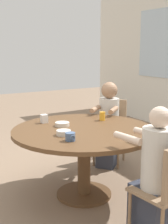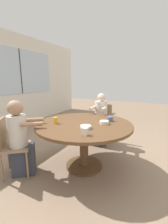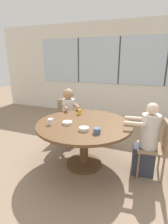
% 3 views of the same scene
% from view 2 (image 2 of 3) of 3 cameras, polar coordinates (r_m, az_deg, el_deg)
% --- Properties ---
extents(ground_plane, '(16.00, 16.00, 0.00)m').
position_cam_2_polar(ground_plane, '(2.69, 0.00, -19.82)').
color(ground_plane, '#8C725B').
extents(dining_table, '(1.52, 1.52, 0.75)m').
position_cam_2_polar(dining_table, '(2.42, 0.00, -7.23)').
color(dining_table, brown).
rests_on(dining_table, ground_plane).
extents(chair_for_woman_green_shirt, '(0.56, 0.56, 0.88)m').
position_cam_2_polar(chair_for_woman_green_shirt, '(2.50, -26.71, -10.19)').
color(chair_for_woman_green_shirt, '#937556').
rests_on(chair_for_woman_green_shirt, ground_plane).
extents(chair_for_man_blue_shirt, '(0.44, 0.44, 0.88)m').
position_cam_2_polar(chair_for_man_blue_shirt, '(3.47, 7.01, -2.88)').
color(chair_for_man_blue_shirt, '#937556').
rests_on(chair_for_man_blue_shirt, ground_plane).
extents(person_woman_green_shirt, '(0.52, 0.54, 1.15)m').
position_cam_2_polar(person_woman_green_shirt, '(2.46, -23.07, -9.98)').
color(person_woman_green_shirt, '#333847').
rests_on(person_woman_green_shirt, ground_plane).
extents(person_man_blue_shirt, '(0.52, 0.33, 1.14)m').
position_cam_2_polar(person_man_blue_shirt, '(3.32, 6.28, -3.65)').
color(person_man_blue_shirt, '#333847').
rests_on(person_man_blue_shirt, ground_plane).
extents(coffee_mug, '(0.10, 0.09, 0.08)m').
position_cam_2_polar(coffee_mug, '(2.52, 9.95, -2.58)').
color(coffee_mug, slate).
rests_on(coffee_mug, dining_table).
extents(juice_glass, '(0.07, 0.07, 0.10)m').
position_cam_2_polar(juice_glass, '(2.39, -10.86, -3.16)').
color(juice_glass, gold).
rests_on(juice_glass, dining_table).
extents(milk_carton_small, '(0.07, 0.07, 0.10)m').
position_cam_2_polar(milk_carton_small, '(1.87, 0.34, -7.36)').
color(milk_carton_small, silver).
rests_on(milk_carton_small, dining_table).
extents(bowl_white_shallow, '(0.14, 0.14, 0.05)m').
position_cam_2_polar(bowl_white_shallow, '(2.35, 7.67, -3.92)').
color(bowl_white_shallow, silver).
rests_on(bowl_white_shallow, dining_table).
extents(bowl_cereal, '(0.16, 0.16, 0.04)m').
position_cam_2_polar(bowl_cereal, '(2.12, 0.64, -5.71)').
color(bowl_cereal, silver).
rests_on(bowl_cereal, dining_table).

